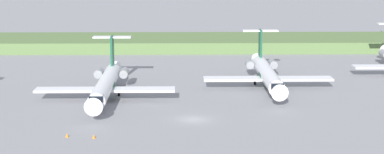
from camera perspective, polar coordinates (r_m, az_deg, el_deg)
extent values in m
plane|color=gray|center=(122.97, -0.10, -0.11)|extent=(500.00, 500.00, 0.00)
cube|color=#597542|center=(159.49, -0.29, 3.07)|extent=(320.00, 20.00, 2.69)
cylinder|color=white|center=(106.56, -7.68, -0.69)|extent=(2.70, 24.00, 2.70)
cone|color=white|center=(93.52, -8.64, -2.44)|extent=(2.70, 3.00, 2.70)
cone|color=white|center=(120.20, -6.91, 0.73)|extent=(2.29, 4.00, 2.29)
cube|color=black|center=(95.24, -8.49, -1.89)|extent=(2.03, 1.80, 0.90)
cylinder|color=#195138|center=(106.59, -7.68, -0.77)|extent=(2.76, 3.60, 2.76)
cube|color=white|center=(106.59, -10.89, -1.12)|extent=(11.00, 3.20, 0.36)
cube|color=white|center=(105.18, -4.54, -1.12)|extent=(11.00, 3.20, 0.36)
cube|color=#195138|center=(116.58, -7.11, 2.36)|extent=(0.36, 3.20, 5.20)
cube|color=white|center=(116.52, -7.12, 3.54)|extent=(6.80, 1.80, 0.24)
cylinder|color=gray|center=(115.74, -8.26, 0.37)|extent=(1.50, 3.40, 1.50)
cylinder|color=gray|center=(115.25, -6.04, 0.38)|extent=(1.50, 3.40, 1.50)
cylinder|color=gray|center=(99.69, -8.15, -2.41)|extent=(0.20, 0.20, 0.65)
cylinder|color=black|center=(99.83, -8.14, -2.71)|extent=(0.30, 0.90, 0.90)
cylinder|color=black|center=(109.56, -8.49, -1.45)|extent=(0.35, 0.90, 0.90)
cylinder|color=black|center=(109.12, -6.52, -1.45)|extent=(0.35, 0.90, 0.90)
cylinder|color=white|center=(115.15, 6.71, 0.25)|extent=(2.70, 24.00, 2.70)
cone|color=white|center=(102.08, 7.69, -1.23)|extent=(2.70, 3.00, 2.70)
cone|color=white|center=(128.80, 5.90, 1.47)|extent=(2.30, 4.00, 2.29)
cube|color=black|center=(103.81, 7.54, -0.74)|extent=(2.02, 1.80, 0.90)
cylinder|color=#195138|center=(115.18, 6.70, 0.18)|extent=(2.76, 3.60, 2.76)
cube|color=white|center=(113.67, 3.81, -0.15)|extent=(11.00, 3.20, 0.36)
cube|color=white|center=(115.24, 9.68, -0.13)|extent=(11.00, 3.20, 0.36)
cube|color=#195138|center=(125.23, 6.09, 3.01)|extent=(0.36, 3.20, 5.20)
cube|color=white|center=(125.20, 6.10, 4.12)|extent=(6.80, 1.80, 0.24)
cylinder|color=gray|center=(123.82, 5.12, 1.18)|extent=(1.50, 3.40, 1.50)
cylinder|color=gray|center=(124.38, 7.19, 1.18)|extent=(1.50, 3.40, 1.50)
cylinder|color=gray|center=(108.25, 7.20, -1.27)|extent=(0.20, 0.20, 0.65)
cylinder|color=black|center=(108.37, 7.19, -1.55)|extent=(0.30, 0.90, 0.90)
cylinder|color=black|center=(117.66, 5.61, -0.47)|extent=(0.35, 0.90, 0.90)
cylinder|color=black|center=(118.15, 7.45, -0.47)|extent=(0.35, 0.90, 0.90)
cube|color=white|center=(130.07, 16.51, 0.88)|extent=(11.00, 3.20, 0.36)
cylinder|color=gray|center=(140.61, 16.73, 1.97)|extent=(1.50, 3.40, 1.50)
cone|color=orange|center=(86.87, -11.05, -5.10)|extent=(0.44, 0.44, 0.55)
cone|color=orange|center=(85.73, -8.73, -5.24)|extent=(0.44, 0.44, 0.55)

